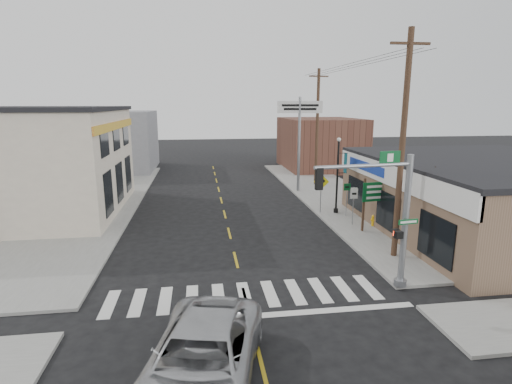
{
  "coord_description": "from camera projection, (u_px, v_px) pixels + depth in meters",
  "views": [
    {
      "loc": [
        -1.57,
        -13.66,
        7.21
      ],
      "look_at": [
        1.25,
        6.01,
        2.8
      ],
      "focal_mm": 28.0,
      "sensor_mm": 36.0,
      "label": 1
    }
  ],
  "objects": [
    {
      "name": "thrift_store",
      "position": [
        490.0,
        199.0,
        22.35
      ],
      "size": [
        12.0,
        14.0,
        4.0
      ],
      "primitive_type": "cube",
      "color": "brown",
      "rests_on": "ground"
    },
    {
      "name": "bldg_distant_right",
      "position": [
        320.0,
        144.0,
        45.02
      ],
      "size": [
        8.0,
        10.0,
        5.6
      ],
      "primitive_type": "cube",
      "color": "brown",
      "rests_on": "ground"
    },
    {
      "name": "traffic_signal_pole",
      "position": [
        391.0,
        208.0,
        15.09
      ],
      "size": [
        4.26,
        0.36,
        5.4
      ],
      "rotation": [
        0.0,
        0.0,
        0.12
      ],
      "color": "gray",
      "rests_on": "sidewalk_right"
    },
    {
      "name": "sidewalk_left",
      "position": [
        87.0,
        214.0,
        26.28
      ],
      "size": [
        6.0,
        38.0,
        0.13
      ],
      "primitive_type": "cube",
      "color": "gray",
      "rests_on": "ground"
    },
    {
      "name": "center_line",
      "position": [
        229.0,
        233.0,
        22.71
      ],
      "size": [
        0.12,
        56.0,
        0.01
      ],
      "primitive_type": "cube",
      "color": "gold",
      "rests_on": "ground"
    },
    {
      "name": "suv",
      "position": [
        201.0,
        360.0,
        10.15
      ],
      "size": [
        4.03,
        6.42,
        1.65
      ],
      "primitive_type": "imported",
      "rotation": [
        0.0,
        0.0,
        -0.23
      ],
      "color": "#B3B5B8",
      "rests_on": "ground"
    },
    {
      "name": "lamp_post",
      "position": [
        338.0,
        170.0,
        25.9
      ],
      "size": [
        0.65,
        0.51,
        4.96
      ],
      "rotation": [
        0.0,
        0.0,
        0.02
      ],
      "color": "black",
      "rests_on": "sidewalk_right"
    },
    {
      "name": "crosswalk",
      "position": [
        244.0,
        295.0,
        15.36
      ],
      "size": [
        11.0,
        2.2,
        0.01
      ],
      "primitive_type": "cube",
      "color": "silver",
      "rests_on": "ground"
    },
    {
      "name": "utility_pole_near",
      "position": [
        402.0,
        145.0,
        17.92
      ],
      "size": [
        1.78,
        0.27,
        10.26
      ],
      "rotation": [
        0.0,
        0.0,
        -0.02
      ],
      "color": "#462A21",
      "rests_on": "sidewalk_right"
    },
    {
      "name": "bldg_distant_left",
      "position": [
        112.0,
        141.0,
        43.68
      ],
      "size": [
        9.0,
        10.0,
        6.4
      ],
      "primitive_type": "cube",
      "color": "gray",
      "rests_on": "ground"
    },
    {
      "name": "guide_sign",
      "position": [
        376.0,
        197.0,
        22.34
      ],
      "size": [
        1.74,
        0.14,
        3.04
      ],
      "rotation": [
        0.0,
        0.0,
        0.12
      ],
      "color": "#4A3222",
      "rests_on": "sidewalk_right"
    },
    {
      "name": "shrub_front",
      "position": [
        416.0,
        234.0,
        20.64
      ],
      "size": [
        1.33,
        1.33,
        1.0
      ],
      "primitive_type": "ellipsoid",
      "color": "#143B19",
      "rests_on": "sidewalk_right"
    },
    {
      "name": "bare_tree",
      "position": [
        452.0,
        174.0,
        19.01
      ],
      "size": [
        2.4,
        2.4,
        4.8
      ],
      "rotation": [
        0.0,
        0.0,
        -0.19
      ],
      "color": "black",
      "rests_on": "sidewalk_right"
    },
    {
      "name": "dance_center_sign",
      "position": [
        300.0,
        122.0,
        31.98
      ],
      "size": [
        3.59,
        0.22,
        7.62
      ],
      "rotation": [
        0.0,
        0.0,
        -0.2
      ],
      "color": "gray",
      "rests_on": "sidewalk_right"
    },
    {
      "name": "ped_crossing_sign",
      "position": [
        321.0,
        186.0,
        26.14
      ],
      "size": [
        1.01,
        0.07,
        2.59
      ],
      "rotation": [
        0.0,
        0.0,
        -0.31
      ],
      "color": "gray",
      "rests_on": "sidewalk_right"
    },
    {
      "name": "left_building",
      "position": [
        22.0,
        163.0,
        25.97
      ],
      "size": [
        12.0,
        12.0,
        6.8
      ],
      "primitive_type": "cube",
      "color": "beige",
      "rests_on": "ground"
    },
    {
      "name": "ground",
      "position": [
        246.0,
        300.0,
        14.98
      ],
      "size": [
        140.0,
        140.0,
        0.0
      ],
      "primitive_type": "plane",
      "color": "black",
      "rests_on": "ground"
    },
    {
      "name": "fire_hydrant",
      "position": [
        373.0,
        220.0,
        23.54
      ],
      "size": [
        0.21,
        0.21,
        0.67
      ],
      "rotation": [
        0.0,
        0.0,
        0.26
      ],
      "color": "#ECAD0F",
      "rests_on": "sidewalk_right"
    },
    {
      "name": "sidewalk_right",
      "position": [
        348.0,
        205.0,
        28.77
      ],
      "size": [
        6.0,
        38.0,
        0.13
      ],
      "primitive_type": "cube",
      "color": "gray",
      "rests_on": "ground"
    },
    {
      "name": "utility_pole_far",
      "position": [
        317.0,
        126.0,
        34.86
      ],
      "size": [
        1.74,
        0.26,
        10.01
      ],
      "rotation": [
        0.0,
        0.0,
        0.12
      ],
      "color": "#433222",
      "rests_on": "sidewalk_right"
    },
    {
      "name": "shrub_back",
      "position": [
        383.0,
        217.0,
        24.0
      ],
      "size": [
        1.14,
        1.14,
        0.86
      ],
      "primitive_type": "ellipsoid",
      "color": "black",
      "rests_on": "sidewalk_right"
    }
  ]
}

